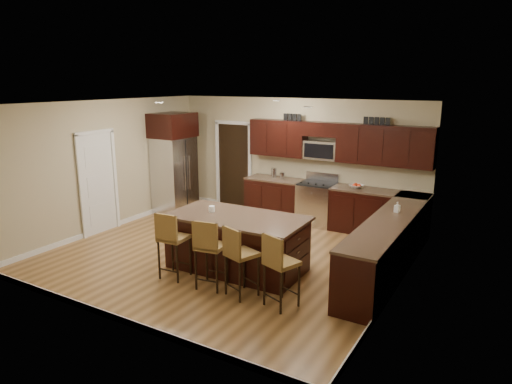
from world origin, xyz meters
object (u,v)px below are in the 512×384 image
Objects in this scene: stool_left at (171,238)px; stool_right at (238,254)px; refrigerator at (174,162)px; island at (237,244)px; stool_mid at (209,246)px; stool_extra at (278,262)px; range at (317,203)px.

stool_left is 1.24m from stool_right.
refrigerator is (-2.44, 2.97, 0.52)m from stool_left.
island is at bearing 143.77° from stool_right.
stool_mid is at bearing -3.72° from stool_left.
refrigerator is (-3.16, 2.97, 0.53)m from stool_mid.
island is at bearing 47.47° from stool_left.
stool_right is at bearing -160.05° from stool_extra.
refrigerator reaches higher than stool_mid.
stool_left is at bearing -159.81° from stool_right.
refrigerator reaches higher than island.
stool_extra is (4.33, -2.97, -0.54)m from refrigerator.
stool_mid is at bearing -87.82° from island.
range is 3.78m from stool_mid.
stool_extra is (1.16, 0.00, -0.02)m from stool_mid.
range is 1.04× the size of stool_extra.
refrigerator reaches higher than range.
stool_mid is 0.51m from stool_right.
stool_mid is 1.16m from stool_extra.
stool_extra is at bearing 19.95° from stool_right.
range is at bearing 85.23° from island.
stool_extra is at bearing -34.46° from refrigerator.
refrigerator is at bearing 165.48° from stool_extra.
range reaches higher than stool_left.
refrigerator is 5.28m from stool_extra.
refrigerator is (-3.11, 2.13, 0.78)m from island.
stool_extra is (0.65, 0.00, 0.00)m from stool_right.
island is 2.11× the size of stool_mid.
stool_left is 1.03× the size of stool_extra.
stool_mid reaches higher than island.
refrigerator reaches higher than stool_left.
stool_mid is (-0.14, -3.77, 0.21)m from range.
stool_mid is at bearing -92.06° from range.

